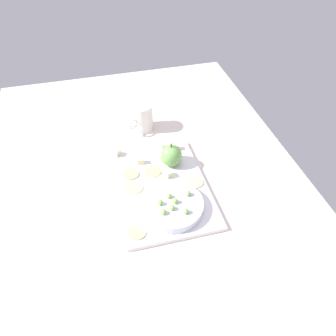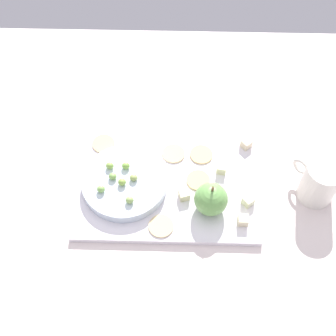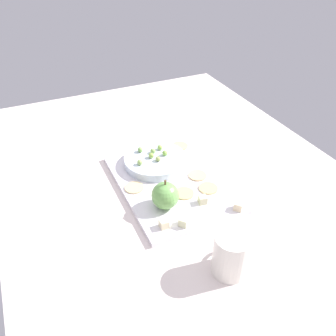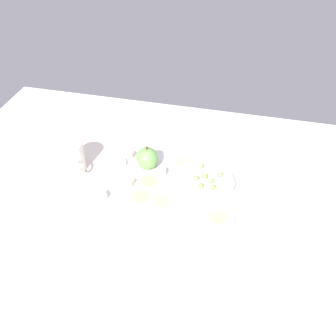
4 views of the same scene
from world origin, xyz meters
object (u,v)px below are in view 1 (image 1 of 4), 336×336
(grape_0, at_px, (188,193))
(grape_2, at_px, (169,196))
(cheese_cube_3, at_px, (161,147))
(serving_dish, at_px, (171,206))
(cheese_cube_4, at_px, (176,147))
(grape_6, at_px, (186,211))
(cup, at_px, (142,117))
(grape_3, at_px, (160,203))
(grape_5, at_px, (175,201))
(platter, at_px, (161,188))
(cracker_2, at_px, (137,232))
(cracker_0, at_px, (131,174))
(grape_1, at_px, (163,212))
(cracker_3, at_px, (153,172))
(grape_4, at_px, (172,208))
(apple_whole, at_px, (171,155))
(cheese_cube_0, at_px, (141,161))
(cracker_1, at_px, (195,182))
(cracker_4, at_px, (134,188))
(cheese_cube_2, at_px, (168,174))
(cheese_cube_1, at_px, (117,153))

(grape_0, distance_m, grape_2, 0.05)
(cheese_cube_3, distance_m, grape_0, 0.25)
(serving_dish, relative_size, grape_2, 10.88)
(cheese_cube_3, relative_size, grape_0, 1.22)
(cheese_cube_4, xyz_separation_m, grape_6, (-0.29, 0.05, 0.02))
(cup, bearing_deg, grape_3, 175.40)
(grape_5, bearing_deg, grape_6, -157.24)
(platter, bearing_deg, cracker_2, 145.55)
(platter, bearing_deg, cracker_0, 46.15)
(grape_1, xyz_separation_m, cup, (0.44, -0.03, 0.00))
(cheese_cube_3, bearing_deg, cracker_3, 152.71)
(serving_dish, bearing_deg, cheese_cube_4, -18.39)
(grape_4, height_order, grape_6, same)
(cup, bearing_deg, apple_whole, -168.46)
(cheese_cube_0, bearing_deg, cheese_cube_4, -72.73)
(cracker_0, bearing_deg, grape_4, -156.80)
(grape_5, bearing_deg, grape_0, -65.89)
(cracker_2, bearing_deg, cheese_cube_0, -13.96)
(cracker_3, xyz_separation_m, grape_2, (-0.14, -0.02, 0.03))
(platter, height_order, cracker_0, cracker_0)
(grape_0, bearing_deg, cheese_cube_3, 3.80)
(cracker_1, xyz_separation_m, grape_3, (-0.08, 0.13, 0.03))
(cracker_4, bearing_deg, cracker_0, -0.71)
(serving_dish, bearing_deg, cracker_3, 5.66)
(platter, relative_size, cracker_1, 7.55)
(apple_whole, height_order, cracker_0, apple_whole)
(grape_0, bearing_deg, serving_dish, 106.74)
(cracker_3, bearing_deg, cheese_cube_4, -47.69)
(cup, bearing_deg, serving_dish, 179.61)
(grape_5, bearing_deg, apple_whole, -11.58)
(cheese_cube_4, distance_m, cracker_4, 0.22)
(cracker_2, distance_m, grape_1, 0.09)
(cheese_cube_4, bearing_deg, cracker_0, 116.15)
(apple_whole, bearing_deg, cheese_cube_4, -26.68)
(cracker_4, distance_m, grape_0, 0.17)
(platter, bearing_deg, cheese_cube_2, -42.19)
(grape_5, bearing_deg, cracker_0, 29.53)
(cracker_0, distance_m, grape_2, 0.17)
(cheese_cube_1, distance_m, cup, 0.18)
(cheese_cube_3, bearing_deg, cheese_cube_4, -106.82)
(serving_dish, bearing_deg, cracker_1, -49.77)
(cracker_0, bearing_deg, grape_3, -161.69)
(grape_4, bearing_deg, grape_5, -33.89)
(platter, bearing_deg, cheese_cube_3, -14.44)
(cracker_1, bearing_deg, grape_3, 122.22)
(serving_dish, bearing_deg, cracker_0, 26.92)
(cracker_3, height_order, cracker_4, same)
(grape_0, xyz_separation_m, cup, (0.39, 0.05, 0.00))
(grape_1, distance_m, grape_6, 0.06)
(apple_whole, xyz_separation_m, cheese_cube_0, (0.03, 0.09, -0.02))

